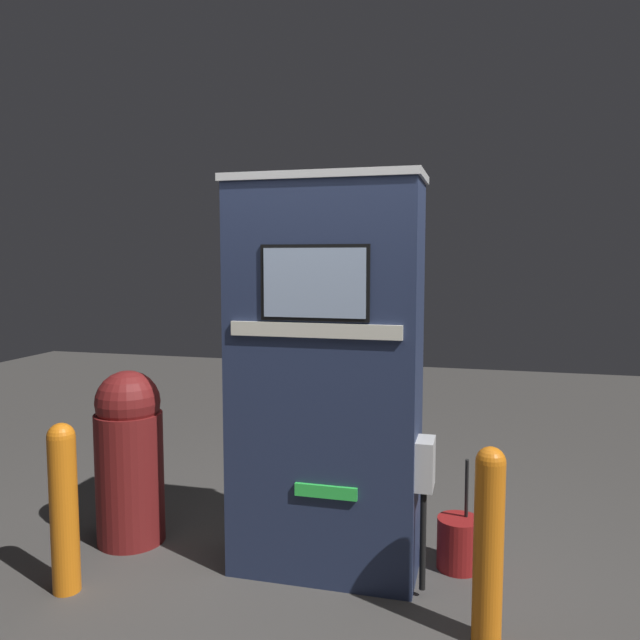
# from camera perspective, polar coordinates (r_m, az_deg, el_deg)

# --- Properties ---
(ground_plane) EXTENTS (14.00, 14.00, 0.00)m
(ground_plane) POSITION_cam_1_polar(r_m,az_deg,el_deg) (3.56, -0.47, -23.36)
(ground_plane) COLOR #423F3D
(gas_pump) EXTENTS (1.12, 0.46, 2.16)m
(gas_pump) POSITION_cam_1_polar(r_m,az_deg,el_deg) (3.38, 0.49, -5.32)
(gas_pump) COLOR #232D4C
(gas_pump) RESTS_ON ground_plane
(safety_bollard) EXTENTS (0.13, 0.13, 0.90)m
(safety_bollard) POSITION_cam_1_polar(r_m,az_deg,el_deg) (3.03, 15.16, -18.89)
(safety_bollard) COLOR orange
(safety_bollard) RESTS_ON ground_plane
(trash_bin) EXTENTS (0.41, 0.41, 1.06)m
(trash_bin) POSITION_cam_1_polar(r_m,az_deg,el_deg) (4.03, -17.04, -11.71)
(trash_bin) COLOR maroon
(trash_bin) RESTS_ON ground_plane
(safety_bollard_far) EXTENTS (0.14, 0.14, 0.89)m
(safety_bollard_far) POSITION_cam_1_polar(r_m,az_deg,el_deg) (3.59, -22.39, -15.24)
(safety_bollard_far) COLOR orange
(safety_bollard_far) RESTS_ON ground_plane
(squeegee_bucket) EXTENTS (0.24, 0.24, 0.64)m
(squeegee_bucket) POSITION_cam_1_polar(r_m,az_deg,el_deg) (3.77, 12.57, -19.27)
(squeegee_bucket) COLOR maroon
(squeegee_bucket) RESTS_ON ground_plane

